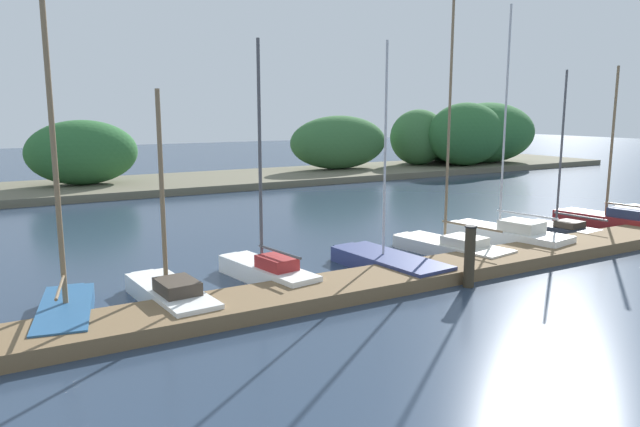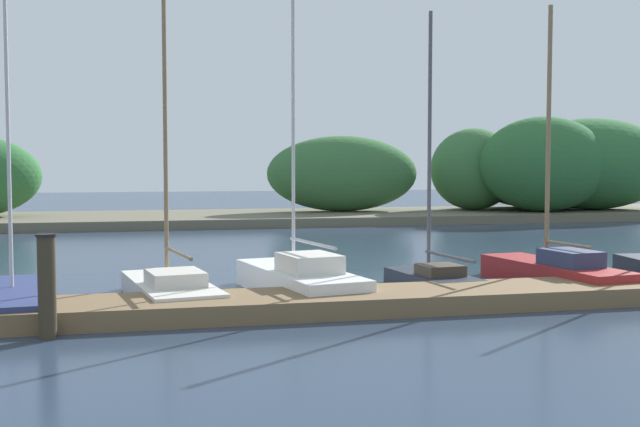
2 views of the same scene
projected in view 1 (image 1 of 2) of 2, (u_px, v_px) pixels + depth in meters
The scene contains 11 objects.
dock_pier at pixel (452, 268), 16.55m from camera, with size 28.79×1.80×0.35m.
far_shore at pixel (294, 146), 39.29m from camera, with size 67.48×8.09×5.98m.
sailboat_1 at pixel (65, 301), 12.84m from camera, with size 1.69×3.66×8.05m.
sailboat_2 at pixel (169, 292), 13.88m from camera, with size 1.34×3.92×5.03m.
sailboat_3 at pixel (265, 269), 15.77m from camera, with size 1.49×3.86×6.35m.
sailboat_4 at pixel (386, 261), 17.00m from camera, with size 1.72×4.20×6.43m.
sailboat_5 at pixel (449, 244), 18.77m from camera, with size 1.93×4.27×8.32m.
sailboat_6 at pixel (504, 234), 20.15m from camera, with size 2.09×4.61×7.93m.
sailboat_7 at pixel (559, 227), 21.73m from camera, with size 1.39×3.26×5.96m.
sailboat_8 at pixel (611, 219), 22.93m from camera, with size 1.69×4.53×6.19m.
mooring_piling_1 at pixel (470, 256), 15.25m from camera, with size 0.32×0.32×1.62m.
Camera 1 is at (-11.25, 0.50, 4.57)m, focal length 33.10 mm.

